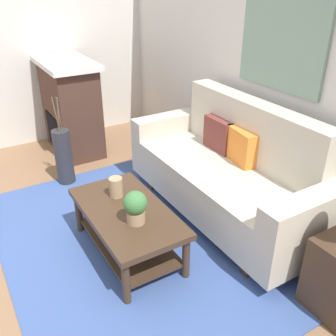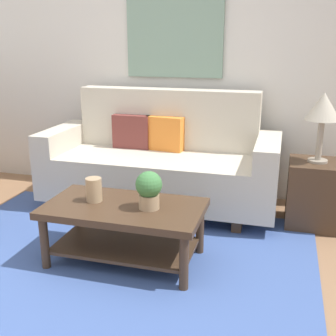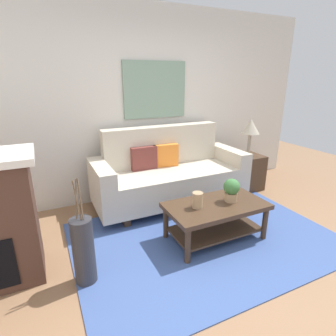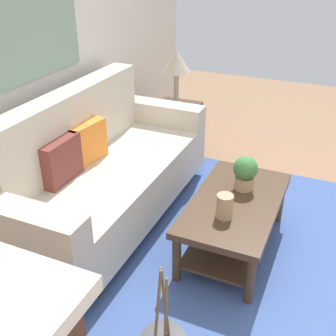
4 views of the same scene
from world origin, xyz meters
TOP-DOWN VIEW (x-y plane):
  - ground_plane at (0.00, 0.00)m, footprint 9.33×9.33m
  - wall_back at (0.00, 2.07)m, footprint 5.33×0.10m
  - area_rug at (0.00, 0.50)m, footprint 2.86×2.00m
  - couch at (0.04, 1.53)m, footprint 2.13×0.84m
  - throw_pillow_maroon at (-0.29, 1.66)m, footprint 0.36×0.12m
  - throw_pillow_orange at (0.04, 1.66)m, footprint 0.37×0.17m
  - coffee_table at (0.10, 0.46)m, footprint 1.10×0.60m
  - tabletop_vase at (-0.14, 0.48)m, footprint 0.11×0.11m
  - potted_plant_tabletop at (0.28, 0.45)m, footprint 0.18×0.18m
  - side_table at (1.41, 1.48)m, footprint 0.44×0.44m
  - table_lamp at (1.41, 1.48)m, footprint 0.28×0.28m
  - framed_painting at (0.04, 2.00)m, footprint 0.95×0.03m

SIDE VIEW (x-z plane):
  - ground_plane at x=0.00m, z-range 0.00..0.00m
  - area_rug at x=0.00m, z-range 0.00..0.01m
  - side_table at x=1.41m, z-range 0.00..0.56m
  - coffee_table at x=0.10m, z-range 0.10..0.53m
  - couch at x=0.04m, z-range -0.11..0.97m
  - tabletop_vase at x=-0.14m, z-range 0.43..0.60m
  - potted_plant_tabletop at x=0.28m, z-range 0.44..0.70m
  - throw_pillow_maroon at x=-0.29m, z-range 0.52..0.84m
  - throw_pillow_orange at x=0.04m, z-range 0.52..0.84m
  - table_lamp at x=1.41m, z-range 0.71..1.28m
  - wall_back at x=0.00m, z-range 0.00..2.70m
  - framed_painting at x=0.04m, z-range 1.17..1.96m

